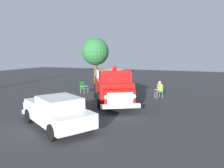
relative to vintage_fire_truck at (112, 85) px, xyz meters
name	(u,v)px	position (x,y,z in m)	size (l,w,h in m)	color
ground_plane	(107,100)	(0.66, -0.62, -1.20)	(60.00, 60.00, 0.00)	#333335
vintage_fire_truck	(112,85)	(0.00, 0.00, 0.00)	(4.86, 6.24, 2.59)	black
classic_hot_rod	(56,111)	(0.49, 5.73, -0.45)	(4.70, 3.81, 1.46)	black
lawn_chair_near_truck	(160,90)	(-2.76, -2.88, -0.61)	(0.69, 0.69, 1.02)	#B7BABF
lawn_chair_by_car	(83,87)	(3.60, -2.29, -0.61)	(0.61, 0.62, 1.02)	#B7BABF
spectator_seated	(159,89)	(-2.66, -2.79, -0.50)	(0.65, 0.63, 1.29)	#383842
oak_tree_left	(95,52)	(5.68, -8.92, 2.34)	(3.07, 3.07, 5.11)	brown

